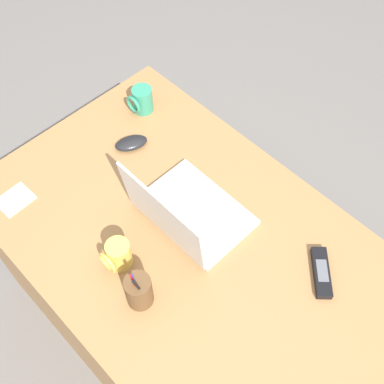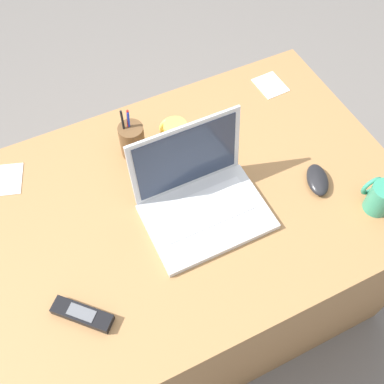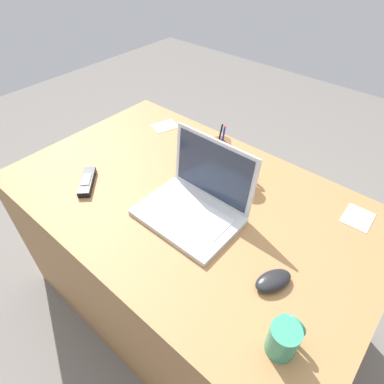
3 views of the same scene
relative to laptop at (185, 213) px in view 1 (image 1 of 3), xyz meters
The scene contains 9 objects.
ground_plane 0.77m from the laptop, 150.01° to the left, with size 6.00×6.00×0.00m, color slate.
desk 0.42m from the laptop, 150.01° to the left, with size 1.37×0.86×0.72m, color #9E7042.
laptop is the anchor object (origin of this frame).
computer_mouse 0.36m from the laptop, 12.34° to the right, with size 0.06×0.11×0.03m, color black.
coffee_mug_white 0.50m from the laptop, 25.62° to the right, with size 0.07×0.09×0.10m.
coffee_mug_tall 0.24m from the laptop, 82.43° to the left, with size 0.07×0.08×0.10m.
cordless_phone 0.44m from the laptop, 158.52° to the right, with size 0.14×0.14×0.03m.
pen_holder 0.29m from the laptop, 109.79° to the left, with size 0.08×0.08×0.18m.
paper_note_near_laptop 0.56m from the laptop, 37.43° to the left, with size 0.09×0.11×0.00m, color white.
Camera 1 is at (-0.52, 0.50, 2.05)m, focal length 46.29 mm.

